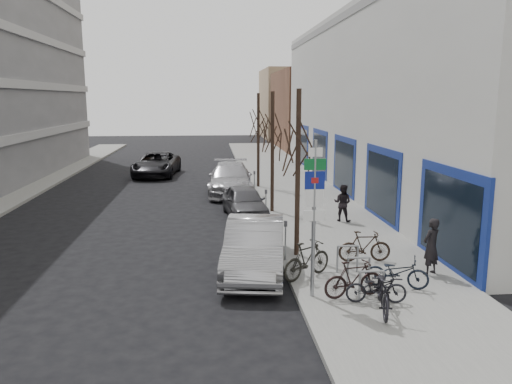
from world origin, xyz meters
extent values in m
plane|color=black|center=(0.00, 0.00, 0.00)|extent=(120.00, 120.00, 0.00)
cube|color=slate|center=(4.50, 10.00, 0.07)|extent=(5.00, 70.00, 0.15)
cube|color=#B7B7B2|center=(17.00, 16.00, 5.00)|extent=(20.00, 32.00, 10.00)
cube|color=brown|center=(13.00, 40.00, 4.00)|extent=(12.00, 14.00, 8.00)
cube|color=#937A5B|center=(13.50, 55.00, 4.50)|extent=(13.00, 12.00, 9.00)
cylinder|color=gray|center=(2.40, 0.00, 2.10)|extent=(0.10, 0.10, 4.20)
cube|color=white|center=(2.40, -0.03, 3.90)|extent=(0.35, 0.03, 0.22)
cube|color=#0C5926|center=(2.40, -0.03, 3.60)|extent=(0.55, 0.03, 0.28)
cube|color=navy|center=(2.40, -0.03, 3.20)|extent=(0.50, 0.03, 0.45)
cube|color=maroon|center=(2.40, -0.04, 3.20)|extent=(0.18, 0.02, 0.14)
cube|color=white|center=(2.40, -0.03, 2.75)|extent=(0.45, 0.03, 0.45)
cube|color=white|center=(2.40, -0.03, 2.30)|extent=(0.55, 0.03, 0.28)
cylinder|color=gray|center=(3.50, -0.50, 0.55)|extent=(0.06, 0.06, 0.80)
cylinder|color=gray|center=(4.10, -0.50, 0.55)|extent=(0.06, 0.06, 0.80)
cylinder|color=gray|center=(3.80, -0.50, 0.95)|extent=(0.60, 0.06, 0.06)
cylinder|color=gray|center=(3.50, 0.60, 0.55)|extent=(0.06, 0.06, 0.80)
cylinder|color=gray|center=(4.10, 0.60, 0.55)|extent=(0.06, 0.06, 0.80)
cylinder|color=gray|center=(3.80, 0.60, 0.95)|extent=(0.60, 0.06, 0.06)
cylinder|color=gray|center=(3.50, 1.70, 0.55)|extent=(0.06, 0.06, 0.80)
cylinder|color=gray|center=(4.10, 1.70, 0.55)|extent=(0.06, 0.06, 0.80)
cylinder|color=gray|center=(3.80, 1.70, 0.95)|extent=(0.60, 0.06, 0.06)
cylinder|color=black|center=(2.60, 3.50, 2.75)|extent=(0.16, 0.16, 5.50)
cylinder|color=black|center=(2.60, 10.00, 2.75)|extent=(0.16, 0.16, 5.50)
cylinder|color=black|center=(2.60, 16.50, 2.75)|extent=(0.16, 0.16, 5.50)
cylinder|color=gray|center=(2.15, 3.00, 0.70)|extent=(0.05, 0.05, 1.10)
cube|color=#3F3F44|center=(2.15, 3.00, 1.33)|extent=(0.10, 0.08, 0.18)
cylinder|color=gray|center=(2.15, 8.50, 0.70)|extent=(0.05, 0.05, 1.10)
cube|color=#3F3F44|center=(2.15, 8.50, 1.33)|extent=(0.10, 0.08, 0.18)
cylinder|color=gray|center=(2.15, 14.00, 0.70)|extent=(0.05, 0.05, 1.10)
cube|color=#3F3F44|center=(2.15, 14.00, 1.33)|extent=(0.10, 0.08, 0.18)
imported|color=black|center=(3.92, -1.04, 0.75)|extent=(1.02, 2.03, 1.19)
imported|color=black|center=(3.44, -0.17, 0.65)|extent=(1.71, 0.79, 1.00)
imported|color=black|center=(4.79, 0.37, 0.66)|extent=(1.75, 1.07, 1.03)
imported|color=black|center=(2.52, 1.34, 0.70)|extent=(1.80, 1.48, 1.10)
imported|color=black|center=(3.90, -0.57, 0.61)|extent=(1.56, 0.65, 0.93)
imported|color=black|center=(4.59, 2.59, 0.65)|extent=(1.68, 0.56, 1.01)
imported|color=#96979B|center=(1.12, 2.34, 0.81)|extent=(2.37, 5.09, 1.61)
imported|color=#4F4E53|center=(1.31, 9.57, 0.69)|extent=(2.09, 4.24, 1.39)
imported|color=#AAA9AE|center=(0.93, 15.20, 0.84)|extent=(2.62, 5.88, 1.68)
imported|color=black|center=(-3.82, 22.21, 0.80)|extent=(3.13, 5.97, 1.60)
imported|color=black|center=(6.15, 1.31, 0.99)|extent=(0.73, 0.65, 1.67)
imported|color=black|center=(5.28, 7.83, 0.94)|extent=(0.70, 0.64, 1.57)
camera|label=1|loc=(-0.18, -12.03, 5.20)|focal=35.00mm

